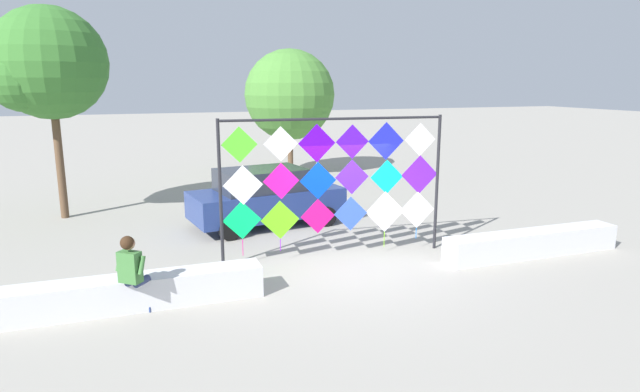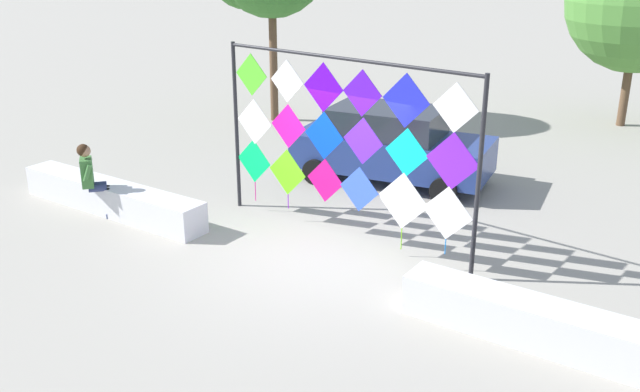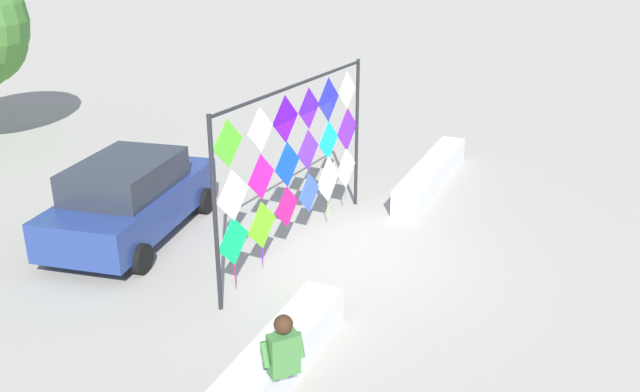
# 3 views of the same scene
# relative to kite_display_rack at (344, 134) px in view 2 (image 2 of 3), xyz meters

# --- Properties ---
(ground) EXTENTS (120.00, 120.00, 0.00)m
(ground) POSITION_rel_kite_display_rack_xyz_m (-0.02, -0.81, -1.85)
(ground) COLOR #9E998E
(plaza_ledge_left) EXTENTS (4.33, 0.59, 0.56)m
(plaza_ledge_left) POSITION_rel_kite_display_rack_xyz_m (-4.23, -1.40, -1.57)
(plaza_ledge_left) COLOR silver
(plaza_ledge_left) RESTS_ON ground
(plaza_ledge_right) EXTENTS (4.33, 0.59, 0.56)m
(plaza_ledge_right) POSITION_rel_kite_display_rack_xyz_m (4.19, -1.40, -1.57)
(plaza_ledge_right) COLOR silver
(plaza_ledge_right) RESTS_ON ground
(kite_display_rack) EXTENTS (4.96, 0.47, 3.11)m
(kite_display_rack) POSITION_rel_kite_display_rack_xyz_m (0.00, 0.00, 0.00)
(kite_display_rack) COLOR #232328
(kite_display_rack) RESTS_ON ground
(seated_vendor) EXTENTS (0.66, 0.68, 1.41)m
(seated_vendor) POSITION_rel_kite_display_rack_xyz_m (-4.26, -1.75, -1.03)
(seated_vendor) COLOR navy
(seated_vendor) RESTS_ON ground
(parked_car) EXTENTS (4.25, 2.43, 1.56)m
(parked_car) POSITION_rel_kite_display_rack_xyz_m (-0.82, 3.14, -1.06)
(parked_car) COLOR navy
(parked_car) RESTS_ON ground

